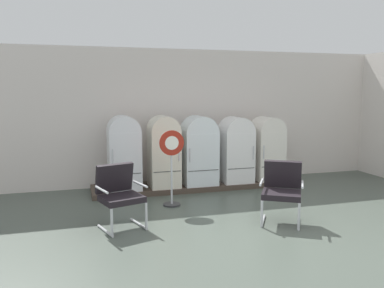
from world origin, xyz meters
name	(u,v)px	position (x,y,z in m)	size (l,w,h in m)	color
ground	(259,237)	(0.00, 0.00, -0.03)	(12.00, 10.00, 0.05)	#475048
back_wall	(190,116)	(0.00, 3.66, 1.52)	(11.76, 0.12, 3.01)	silver
display_plinth	(198,185)	(0.00, 3.02, 0.05)	(4.50, 0.95, 0.11)	#44372E
refrigerator_0	(124,150)	(-1.59, 2.93, 0.90)	(0.63, 0.71, 1.49)	white
refrigerator_1	(164,149)	(-0.77, 2.90, 0.89)	(0.61, 0.65, 1.48)	silver
refrigerator_2	(199,149)	(-0.01, 2.90, 0.87)	(0.71, 0.65, 1.46)	white
refrigerator_3	(236,148)	(0.83, 2.90, 0.86)	(0.66, 0.65, 1.42)	white
refrigerator_4	(267,147)	(1.59, 2.92, 0.85)	(0.62, 0.69, 1.40)	silver
armchair_left	(119,192)	(-1.90, 0.96, 0.55)	(0.77, 0.78, 0.97)	silver
armchair_right	(282,188)	(0.62, 0.48, 0.55)	(0.84, 0.84, 0.97)	silver
sign_stand	(172,169)	(-0.86, 1.85, 0.67)	(0.45, 0.32, 1.39)	#2D2D30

